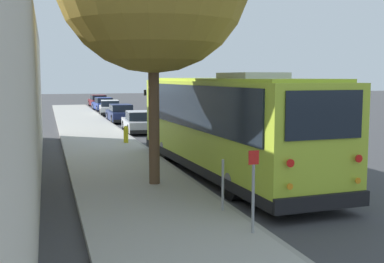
{
  "coord_description": "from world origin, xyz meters",
  "views": [
    {
      "loc": [
        -15.41,
        6.29,
        3.28
      ],
      "look_at": [
        1.19,
        1.25,
        1.3
      ],
      "focal_mm": 45.0,
      "sensor_mm": 36.0,
      "label": 1
    }
  ],
  "objects_px": {
    "parked_sedan_maroon": "(98,101)",
    "sign_post_near": "(253,191)",
    "shuttle_bus": "(224,121)",
    "parked_sedan_silver": "(139,123)",
    "fire_hydrant": "(126,134)",
    "parked_sedan_white": "(110,108)",
    "parked_sedan_blue": "(104,104)",
    "sign_post_far": "(223,185)",
    "parked_sedan_navy": "(121,114)"
  },
  "relations": [
    {
      "from": "parked_sedan_maroon",
      "to": "sign_post_near",
      "type": "bearing_deg",
      "value": 176.0
    },
    {
      "from": "shuttle_bus",
      "to": "parked_sedan_silver",
      "type": "distance_m",
      "value": 13.21
    },
    {
      "from": "fire_hydrant",
      "to": "parked_sedan_maroon",
      "type": "bearing_deg",
      "value": -3.54
    },
    {
      "from": "parked_sedan_white",
      "to": "sign_post_near",
      "type": "relative_size",
      "value": 2.63
    },
    {
      "from": "parked_sedan_maroon",
      "to": "shuttle_bus",
      "type": "bearing_deg",
      "value": 178.24
    },
    {
      "from": "parked_sedan_white",
      "to": "fire_hydrant",
      "type": "distance_m",
      "value": 19.15
    },
    {
      "from": "parked_sedan_blue",
      "to": "fire_hydrant",
      "type": "xyz_separation_m",
      "value": [
        -24.75,
        1.78,
        -0.03
      ]
    },
    {
      "from": "parked_sedan_blue",
      "to": "parked_sedan_white",
      "type": "bearing_deg",
      "value": 175.79
    },
    {
      "from": "sign_post_far",
      "to": "fire_hydrant",
      "type": "bearing_deg",
      "value": 1.45
    },
    {
      "from": "shuttle_bus",
      "to": "sign_post_far",
      "type": "relative_size",
      "value": 9.48
    },
    {
      "from": "shuttle_bus",
      "to": "parked_sedan_white",
      "type": "height_order",
      "value": "shuttle_bus"
    },
    {
      "from": "parked_sedan_silver",
      "to": "sign_post_near",
      "type": "distance_m",
      "value": 19.45
    },
    {
      "from": "parked_sedan_silver",
      "to": "fire_hydrant",
      "type": "height_order",
      "value": "parked_sedan_silver"
    },
    {
      "from": "sign_post_far",
      "to": "fire_hydrant",
      "type": "distance_m",
      "value": 12.33
    },
    {
      "from": "parked_sedan_white",
      "to": "parked_sedan_silver",
      "type": "bearing_deg",
      "value": -175.13
    },
    {
      "from": "parked_sedan_white",
      "to": "sign_post_near",
      "type": "bearing_deg",
      "value": -177.48
    },
    {
      "from": "shuttle_bus",
      "to": "parked_sedan_navy",
      "type": "bearing_deg",
      "value": -1.14
    },
    {
      "from": "parked_sedan_white",
      "to": "fire_hydrant",
      "type": "relative_size",
      "value": 5.45
    },
    {
      "from": "shuttle_bus",
      "to": "parked_sedan_blue",
      "type": "bearing_deg",
      "value": -2.03
    },
    {
      "from": "parked_sedan_maroon",
      "to": "sign_post_near",
      "type": "distance_m",
      "value": 45.06
    },
    {
      "from": "sign_post_far",
      "to": "parked_sedan_silver",
      "type": "bearing_deg",
      "value": -4.39
    },
    {
      "from": "shuttle_bus",
      "to": "parked_sedan_white",
      "type": "distance_m",
      "value": 26.9
    },
    {
      "from": "shuttle_bus",
      "to": "parked_sedan_maroon",
      "type": "relative_size",
      "value": 2.58
    },
    {
      "from": "shuttle_bus",
      "to": "sign_post_near",
      "type": "xyz_separation_m",
      "value": [
        -6.25,
        1.74,
        -0.81
      ]
    },
    {
      "from": "parked_sedan_blue",
      "to": "parked_sedan_maroon",
      "type": "bearing_deg",
      "value": -4.38
    },
    {
      "from": "sign_post_near",
      "to": "fire_hydrant",
      "type": "bearing_deg",
      "value": 1.27
    },
    {
      "from": "parked_sedan_blue",
      "to": "parked_sedan_maroon",
      "type": "height_order",
      "value": "parked_sedan_maroon"
    },
    {
      "from": "parked_sedan_maroon",
      "to": "fire_hydrant",
      "type": "bearing_deg",
      "value": 174.5
    },
    {
      "from": "parked_sedan_silver",
      "to": "sign_post_near",
      "type": "height_order",
      "value": "sign_post_near"
    },
    {
      "from": "shuttle_bus",
      "to": "fire_hydrant",
      "type": "relative_size",
      "value": 14.22
    },
    {
      "from": "parked_sedan_blue",
      "to": "sign_post_near",
      "type": "xyz_separation_m",
      "value": [
        -38.79,
        1.46,
        0.43
      ]
    },
    {
      "from": "parked_sedan_navy",
      "to": "parked_sedan_maroon",
      "type": "height_order",
      "value": "parked_sedan_navy"
    },
    {
      "from": "parked_sedan_maroon",
      "to": "sign_post_near",
      "type": "xyz_separation_m",
      "value": [
        -45.03,
        1.6,
        0.42
      ]
    },
    {
      "from": "sign_post_near",
      "to": "parked_sedan_blue",
      "type": "bearing_deg",
      "value": -2.16
    },
    {
      "from": "parked_sedan_white",
      "to": "sign_post_near",
      "type": "distance_m",
      "value": 33.15
    },
    {
      "from": "shuttle_bus",
      "to": "sign_post_far",
      "type": "bearing_deg",
      "value": 156.45
    },
    {
      "from": "parked_sedan_white",
      "to": "parked_sedan_blue",
      "type": "relative_size",
      "value": 1.01
    },
    {
      "from": "parked_sedan_white",
      "to": "parked_sedan_maroon",
      "type": "distance_m",
      "value": 11.92
    },
    {
      "from": "parked_sedan_silver",
      "to": "parked_sedan_white",
      "type": "relative_size",
      "value": 0.98
    },
    {
      "from": "parked_sedan_blue",
      "to": "shuttle_bus",
      "type": "bearing_deg",
      "value": 177.39
    },
    {
      "from": "parked_sedan_maroon",
      "to": "sign_post_far",
      "type": "relative_size",
      "value": 3.68
    },
    {
      "from": "parked_sedan_silver",
      "to": "parked_sedan_blue",
      "type": "height_order",
      "value": "parked_sedan_blue"
    },
    {
      "from": "sign_post_near",
      "to": "parked_sedan_navy",
      "type": "bearing_deg",
      "value": -2.76
    },
    {
      "from": "parked_sedan_blue",
      "to": "sign_post_far",
      "type": "xyz_separation_m",
      "value": [
        -37.07,
        1.46,
        0.17
      ]
    },
    {
      "from": "parked_sedan_navy",
      "to": "parked_sedan_white",
      "type": "height_order",
      "value": "parked_sedan_navy"
    },
    {
      "from": "parked_sedan_navy",
      "to": "sign_post_near",
      "type": "distance_m",
      "value": 26.19
    },
    {
      "from": "parked_sedan_maroon",
      "to": "sign_post_near",
      "type": "relative_size",
      "value": 2.66
    },
    {
      "from": "parked_sedan_white",
      "to": "shuttle_bus",
      "type": "bearing_deg",
      "value": -174.32
    },
    {
      "from": "shuttle_bus",
      "to": "parked_sedan_maroon",
      "type": "height_order",
      "value": "shuttle_bus"
    },
    {
      "from": "parked_sedan_white",
      "to": "sign_post_far",
      "type": "relative_size",
      "value": 3.64
    }
  ]
}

